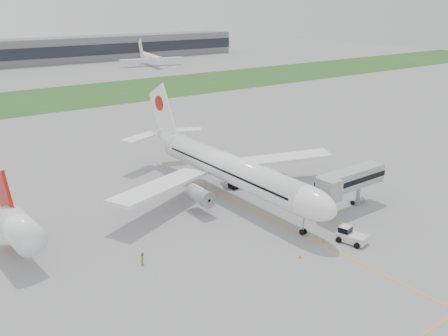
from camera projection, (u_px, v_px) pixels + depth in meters
ground at (243, 204)px, 87.98m from camera, size 600.00×600.00×0.00m
apron_markings at (261, 213)px, 84.15m from camera, size 70.00×70.00×0.04m
grass_strip at (37, 100)px, 179.84m from camera, size 600.00×50.00×0.02m
airliner at (226, 167)px, 89.91m from camera, size 48.13×53.95×17.88m
pushback_tug at (350, 235)px, 73.93m from camera, size 3.77×4.80×2.22m
jet_bridge at (348, 181)px, 83.87m from camera, size 15.45×4.80×7.15m
safety_cone_left at (300, 256)px, 69.41m from camera, size 0.39×0.39×0.53m
safety_cone_right at (324, 241)px, 73.81m from camera, size 0.43×0.43×0.59m
ground_crew_near at (340, 227)px, 77.11m from camera, size 0.75×0.71×1.73m
ground_crew_far at (143, 258)px, 67.68m from camera, size 1.03×1.09×1.79m
neighbor_aircraft at (18, 227)px, 67.57m from camera, size 4.78×15.23×12.42m
distant_aircraft_right at (152, 66)px, 274.51m from camera, size 40.38×37.10×13.44m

